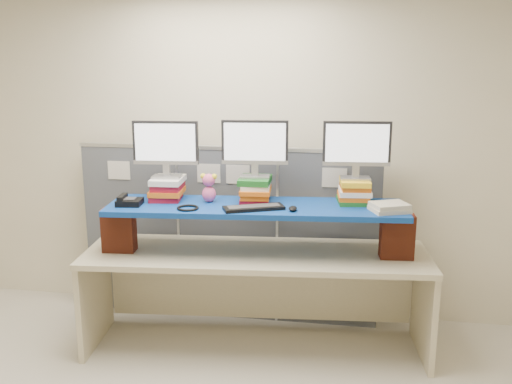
% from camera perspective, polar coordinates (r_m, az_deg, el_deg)
% --- Properties ---
extents(room, '(5.00, 4.00, 2.80)m').
position_cam_1_polar(room, '(3.12, -10.08, -2.76)').
color(room, beige).
rests_on(room, ground).
extents(cubicle_partition, '(2.60, 0.06, 1.53)m').
position_cam_1_polar(cubicle_partition, '(4.94, -2.85, -4.16)').
color(cubicle_partition, '#474B54').
rests_on(cubicle_partition, ground).
extents(desk, '(2.69, 1.02, 0.80)m').
position_cam_1_polar(desk, '(4.44, 0.00, -7.98)').
color(desk, beige).
rests_on(desk, ground).
extents(brick_pier_left, '(0.26, 0.16, 0.33)m').
position_cam_1_polar(brick_pier_left, '(4.48, -13.55, -3.74)').
color(brick_pier_left, maroon).
rests_on(brick_pier_left, desk).
extents(brick_pier_right, '(0.26, 0.16, 0.33)m').
position_cam_1_polar(brick_pier_right, '(4.34, 13.92, -4.33)').
color(brick_pier_right, maroon).
rests_on(brick_pier_right, desk).
extents(blue_board, '(2.27, 0.77, 0.04)m').
position_cam_1_polar(blue_board, '(4.28, -0.00, -1.57)').
color(blue_board, navy).
rests_on(blue_board, brick_pier_left).
extents(book_stack_left, '(0.28, 0.32, 0.17)m').
position_cam_1_polar(book_stack_left, '(4.48, -8.86, 0.38)').
color(book_stack_left, maroon).
rests_on(book_stack_left, blue_board).
extents(book_stack_center, '(0.26, 0.33, 0.19)m').
position_cam_1_polar(book_stack_center, '(4.37, -0.07, 0.30)').
color(book_stack_center, maroon).
rests_on(book_stack_center, blue_board).
extents(book_stack_right, '(0.27, 0.31, 0.18)m').
position_cam_1_polar(book_stack_right, '(4.38, 9.79, 0.09)').
color(book_stack_right, '#195F1F').
rests_on(book_stack_right, blue_board).
extents(monitor_left, '(0.50, 0.16, 0.44)m').
position_cam_1_polar(monitor_left, '(4.41, -9.02, 4.60)').
color(monitor_left, '#9A9A9F').
rests_on(monitor_left, book_stack_left).
extents(monitor_center, '(0.50, 0.16, 0.44)m').
position_cam_1_polar(monitor_center, '(4.31, -0.12, 4.70)').
color(monitor_center, '#9A9A9F').
rests_on(monitor_center, book_stack_center).
extents(monitor_right, '(0.50, 0.16, 0.44)m').
position_cam_1_polar(monitor_right, '(4.32, 10.03, 4.49)').
color(monitor_right, '#9A9A9F').
rests_on(monitor_right, book_stack_right).
extents(keyboard, '(0.46, 0.31, 0.03)m').
position_cam_1_polar(keyboard, '(4.15, -0.23, -1.58)').
color(keyboard, black).
rests_on(keyboard, blue_board).
extents(mouse, '(0.08, 0.12, 0.03)m').
position_cam_1_polar(mouse, '(4.12, 3.70, -1.66)').
color(mouse, black).
rests_on(mouse, blue_board).
extents(desk_phone, '(0.20, 0.18, 0.08)m').
position_cam_1_polar(desk_phone, '(4.37, -12.61, -0.92)').
color(desk_phone, black).
rests_on(desk_phone, blue_board).
extents(headset, '(0.19, 0.19, 0.02)m').
position_cam_1_polar(headset, '(4.19, -6.83, -1.59)').
color(headset, black).
rests_on(headset, blue_board).
extents(plush_toy, '(0.13, 0.10, 0.22)m').
position_cam_1_polar(plush_toy, '(4.35, -4.74, 0.46)').
color(plush_toy, '#E95891').
rests_on(plush_toy, blue_board).
extents(binder_stack, '(0.32, 0.29, 0.06)m').
position_cam_1_polar(binder_stack, '(4.20, 13.21, -1.51)').
color(binder_stack, beige).
rests_on(binder_stack, blue_board).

